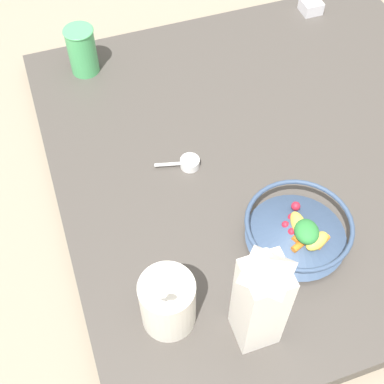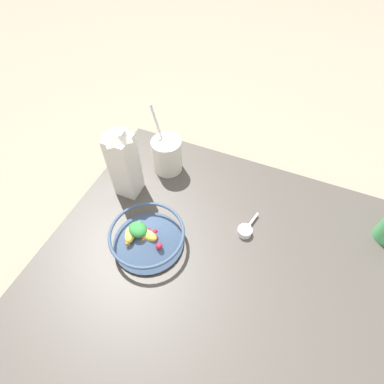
% 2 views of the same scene
% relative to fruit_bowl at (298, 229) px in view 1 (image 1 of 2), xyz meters
% --- Properties ---
extents(ground_plane, '(6.00, 6.00, 0.00)m').
position_rel_fruit_bowl_xyz_m(ground_plane, '(-0.08, -0.25, -0.08)').
color(ground_plane, gray).
extents(countertop, '(1.09, 1.09, 0.05)m').
position_rel_fruit_bowl_xyz_m(countertop, '(-0.08, -0.25, -0.06)').
color(countertop, '#47423D').
rests_on(countertop, ground_plane).
extents(fruit_bowl, '(0.23, 0.23, 0.08)m').
position_rel_fruit_bowl_xyz_m(fruit_bowl, '(0.00, 0.00, 0.00)').
color(fruit_bowl, '#384C6B').
rests_on(fruit_bowl, countertop).
extents(milk_carton, '(0.08, 0.08, 0.28)m').
position_rel_fruit_bowl_xyz_m(milk_carton, '(0.16, 0.16, 0.10)').
color(milk_carton, silver).
rests_on(milk_carton, countertop).
extents(yogurt_tub, '(0.10, 0.13, 0.24)m').
position_rel_fruit_bowl_xyz_m(yogurt_tub, '(0.31, 0.08, 0.03)').
color(yogurt_tub, silver).
rests_on(yogurt_tub, countertop).
extents(drinking_cup, '(0.08, 0.08, 0.13)m').
position_rel_fruit_bowl_xyz_m(drinking_cup, '(0.31, -0.67, 0.03)').
color(drinking_cup, '#4CB266').
rests_on(drinking_cup, countertop).
extents(spice_jar, '(0.06, 0.06, 0.04)m').
position_rel_fruit_bowl_xyz_m(spice_jar, '(-0.39, -0.71, -0.02)').
color(spice_jar, silver).
rests_on(spice_jar, countertop).
extents(measuring_scoop, '(0.10, 0.05, 0.02)m').
position_rel_fruit_bowl_xyz_m(measuring_scoop, '(0.15, -0.26, -0.03)').
color(measuring_scoop, white).
rests_on(measuring_scoop, countertop).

